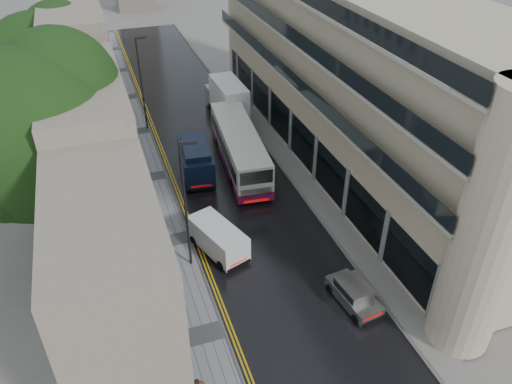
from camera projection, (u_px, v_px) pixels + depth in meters
road at (221, 166)px, 41.04m from camera, size 9.00×85.00×0.02m
left_sidewalk at (150, 178)px, 39.43m from camera, size 2.70×85.00×0.12m
right_sidewalk at (282, 155)px, 42.47m from camera, size 1.80×85.00×0.12m
old_shop_row at (87, 102)px, 37.10m from camera, size 4.50×56.00×12.00m
modern_block at (350, 76)px, 38.74m from camera, size 8.00×40.00×14.00m
tree_near at (38, 162)px, 27.91m from camera, size 10.56×10.56×13.89m
tree_far at (47, 89)px, 38.58m from camera, size 9.24×9.24×12.46m
cream_bus at (232, 171)px, 37.25m from camera, size 3.77×11.89×3.19m
white_lorry at (222, 108)px, 45.61m from camera, size 2.45×7.62×3.97m
silver_hatchback at (357, 313)px, 26.86m from camera, size 2.02×3.81×1.37m
white_van at (221, 257)px, 30.17m from camera, size 3.23×4.77×1.99m
navy_van at (186, 173)px, 37.40m from camera, size 2.77×5.80×2.86m
pedestrian at (167, 249)px, 30.84m from camera, size 0.70×0.53×1.73m
lamp_post_near at (186, 208)px, 28.68m from camera, size 0.98×0.41×8.51m
lamp_post_far at (142, 85)px, 44.09m from camera, size 0.96×0.25×8.42m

